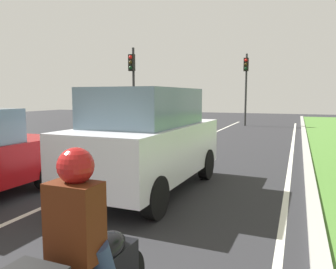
{
  "coord_description": "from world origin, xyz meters",
  "views": [
    {
      "loc": [
        3.76,
        2.56,
        2.12
      ],
      "look_at": [
        0.89,
        9.94,
        1.2
      ],
      "focal_mm": 35.83,
      "sensor_mm": 36.0,
      "label": 1
    }
  ],
  "objects_px": {
    "car_suv_ahead": "(148,139)",
    "traffic_light_far_median": "(246,78)",
    "traffic_light_overhead_left": "(133,77)",
    "car_hatchback_far": "(126,128)",
    "rider_person": "(77,219)"
  },
  "relations": [
    {
      "from": "car_hatchback_far",
      "to": "traffic_light_overhead_left",
      "type": "bearing_deg",
      "value": 115.3
    },
    {
      "from": "car_suv_ahead",
      "to": "traffic_light_far_median",
      "type": "distance_m",
      "value": 17.4
    },
    {
      "from": "rider_person",
      "to": "traffic_light_overhead_left",
      "type": "bearing_deg",
      "value": 117.41
    },
    {
      "from": "car_hatchback_far",
      "to": "traffic_light_far_median",
      "type": "xyz_separation_m",
      "value": [
        2.62,
        12.62,
        2.47
      ]
    },
    {
      "from": "rider_person",
      "to": "traffic_light_overhead_left",
      "type": "relative_size",
      "value": 0.25
    },
    {
      "from": "car_suv_ahead",
      "to": "rider_person",
      "type": "relative_size",
      "value": 3.91
    },
    {
      "from": "car_hatchback_far",
      "to": "traffic_light_overhead_left",
      "type": "relative_size",
      "value": 0.78
    },
    {
      "from": "car_suv_ahead",
      "to": "traffic_light_overhead_left",
      "type": "relative_size",
      "value": 0.96
    },
    {
      "from": "car_suv_ahead",
      "to": "traffic_light_far_median",
      "type": "height_order",
      "value": "traffic_light_far_median"
    },
    {
      "from": "traffic_light_far_median",
      "to": "traffic_light_overhead_left",
      "type": "bearing_deg",
      "value": -126.04
    },
    {
      "from": "car_suv_ahead",
      "to": "traffic_light_far_median",
      "type": "relative_size",
      "value": 0.91
    },
    {
      "from": "traffic_light_overhead_left",
      "to": "traffic_light_far_median",
      "type": "height_order",
      "value": "traffic_light_far_median"
    },
    {
      "from": "car_hatchback_far",
      "to": "rider_person",
      "type": "distance_m",
      "value": 10.32
    },
    {
      "from": "traffic_light_far_median",
      "to": "rider_person",
      "type": "bearing_deg",
      "value": -84.91
    },
    {
      "from": "car_hatchback_far",
      "to": "rider_person",
      "type": "height_order",
      "value": "car_hatchback_far"
    }
  ]
}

